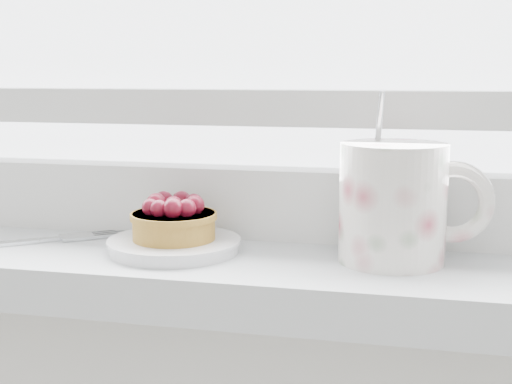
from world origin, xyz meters
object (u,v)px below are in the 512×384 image
(floral_mug, at_px, (397,201))
(fork, at_px, (20,242))
(raspberry_tart, at_px, (174,219))
(saucer, at_px, (174,245))

(floral_mug, distance_m, fork, 0.36)
(raspberry_tart, height_order, floral_mug, floral_mug)
(saucer, relative_size, raspberry_tart, 1.55)
(fork, bearing_deg, saucer, 2.74)
(raspberry_tart, relative_size, floral_mug, 0.53)
(saucer, relative_size, floral_mug, 0.82)
(saucer, xyz_separation_m, raspberry_tart, (-0.00, 0.00, 0.02))
(saucer, xyz_separation_m, fork, (-0.16, -0.01, -0.00))
(raspberry_tart, distance_m, fork, 0.16)
(fork, bearing_deg, floral_mug, 3.05)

